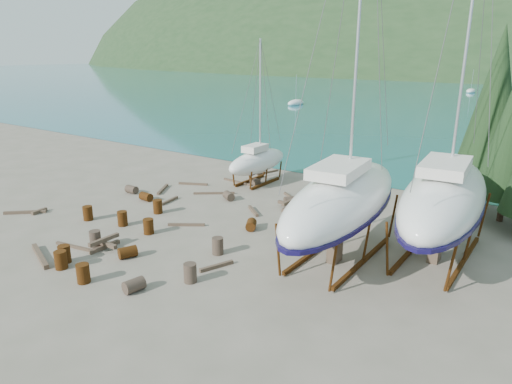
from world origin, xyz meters
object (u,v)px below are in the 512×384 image
Objects in this scene: worker at (302,223)px; large_sailboat_near at (343,199)px; small_sailboat_shore at (258,161)px; large_sailboat_far at (444,197)px.

large_sailboat_near is at bearing -120.32° from worker.
small_sailboat_shore is 11.31m from worker.
large_sailboat_far reaches higher than worker.
small_sailboat_shore is at bearing 153.78° from large_sailboat_far.
small_sailboat_shore reaches higher than worker.
large_sailboat_far is (3.99, 2.86, 0.08)m from large_sailboat_near.
worker is (-6.75, -1.78, -2.26)m from large_sailboat_far.
large_sailboat_near is 4.91m from large_sailboat_far.
small_sailboat_shore is 6.04× the size of worker.
large_sailboat_near is 3.68m from worker.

